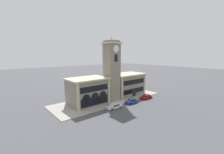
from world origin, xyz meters
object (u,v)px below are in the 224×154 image
Objects in this scene: street_lamp at (108,93)px; parked_car_mid at (131,101)px; parked_car_far at (146,97)px; parked_car_near at (114,106)px.

parked_car_mid is at bearing -13.55° from street_lamp.
street_lamp is (-15.13, 1.87, 3.50)m from parked_car_far.
parked_car_near is 7.01m from parked_car_mid.
parked_car_mid is 8.70m from street_lamp.
parked_car_mid is 0.95× the size of parked_car_far.
parked_car_near is at bearing 1.60° from parked_car_far.
street_lamp reaches higher than parked_car_far.
street_lamp is (-0.75, 1.87, 3.53)m from parked_car_near.
street_lamp is at bearing -11.95° from parked_car_mid.
parked_car_near is 0.75× the size of street_lamp.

